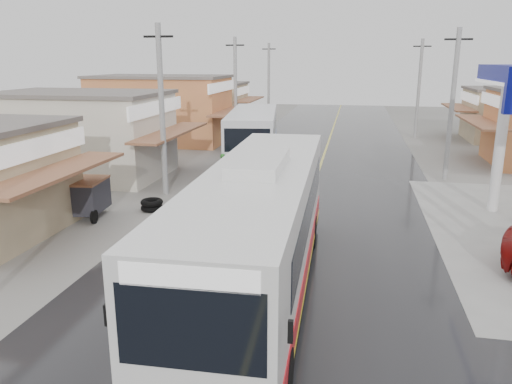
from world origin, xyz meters
TOP-DOWN VIEW (x-y plane):
  - ground at (0.00, 0.00)m, footprint 120.00×120.00m
  - road at (0.00, 15.00)m, footprint 12.00×90.00m
  - centre_line at (0.00, 15.00)m, footprint 0.15×90.00m
  - shopfronts_left at (-13.00, 18.00)m, footprint 11.00×44.00m
  - utility_poles_left at (-7.00, 16.00)m, footprint 1.60×50.00m
  - utility_poles_right at (7.00, 15.00)m, footprint 1.60×36.00m
  - coach_bus at (-0.45, -0.81)m, footprint 3.09×12.72m
  - second_bus at (-4.13, 16.50)m, footprint 4.08×10.36m
  - cyclist at (-4.41, 10.40)m, footprint 0.68×1.77m
  - tricycle_near at (-8.82, 4.90)m, footprint 1.57×2.11m
  - tyre_stack at (-6.59, 6.27)m, footprint 0.98×0.98m

SIDE VIEW (x-z plane):
  - ground at x=0.00m, z-range 0.00..0.00m
  - shopfronts_left at x=-13.00m, z-range -2.60..2.60m
  - utility_poles_left at x=-7.00m, z-range -4.00..4.00m
  - utility_poles_right at x=7.00m, z-range -4.00..4.00m
  - road at x=0.00m, z-range 0.00..0.02m
  - centre_line at x=0.00m, z-range 0.02..0.03m
  - tyre_stack at x=-6.59m, z-range 0.00..0.50m
  - cyclist at x=-4.41m, z-range -0.32..1.56m
  - tricycle_near at x=-8.82m, z-range 0.11..1.72m
  - second_bus at x=-4.13m, z-range 0.13..3.48m
  - coach_bus at x=-0.45m, z-range -0.07..3.88m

